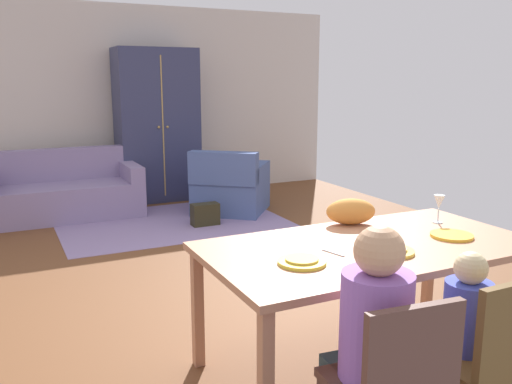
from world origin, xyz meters
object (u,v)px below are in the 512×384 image
dining_chair_child (489,355)px  plate_near_child (391,251)px  person_man (369,358)px  person_child (459,350)px  couch (64,193)px  armchair (230,188)px  handbag (205,214)px  armoire (157,125)px  plate_near_man (302,262)px  wine_glass (439,203)px  dining_table (370,255)px  plate_near_woman (452,235)px  dining_chair_man (394,384)px  cat (351,211)px

dining_chair_child → plate_near_child: bearing=90.0°
person_man → person_child: 0.53m
couch → armchair: 2.06m
person_child → handbag: 4.11m
plate_near_child → armoire: armoire is taller
plate_near_child → couch: couch is taller
plate_near_man → wine_glass: size_ratio=1.34×
plate_near_child → handbag: bearing=85.8°
plate_near_child → armchair: 4.13m
couch → armchair: bearing=-19.8°
plate_near_man → handbag: plate_near_man is taller
person_child → armchair: size_ratio=0.77×
person_man → handbag: 4.18m
dining_table → plate_near_child: size_ratio=7.63×
wine_glass → plate_near_man: bearing=-166.1°
plate_near_man → person_child: (0.52, -0.57, -0.34)m
plate_near_woman → wine_glass: (0.16, 0.28, 0.12)m
plate_near_child → plate_near_woman: size_ratio=1.00×
plate_near_woman → couch: couch is taller
dining_chair_child → armoire: size_ratio=0.41×
plate_near_woman → armchair: 3.99m
dining_table → dining_chair_child: bearing=-90.0°
plate_near_child → couch: size_ratio=0.14×
plate_near_man → couch: (-0.64, 4.68, -0.47)m
dining_chair_man → handbag: (0.79, 4.26, -0.36)m
plate_near_man → plate_near_child: 0.53m
wine_glass → handbag: 3.33m
plate_near_woman → wine_glass: wine_glass is taller
dining_table → handbag: 3.45m
plate_near_child → wine_glass: size_ratio=1.34×
armoire → handbag: (0.08, -1.62, -0.92)m
armoire → cat: bearing=-90.4°
plate_near_child → dining_chair_child: (0.00, -0.68, -0.28)m
plate_near_child → couch: 4.90m
plate_near_woman → person_man: 1.23m
dining_chair_man → couch: 5.46m
dining_table → person_man: 0.88m
plate_near_woman → person_child: person_child is taller
plate_near_child → armoire: size_ratio=0.12×
wine_glass → couch: bearing=112.9°
dining_chair_child → couch: bearing=102.1°
plate_near_man → cat: (0.67, 0.52, 0.08)m
person_child → armchair: bearing=80.3°
plate_near_child → dining_chair_child: bearing=-90.0°
dining_chair_man → handbag: dining_chair_man is taller
plate_near_child → couch: (-1.16, 4.74, -0.47)m
plate_near_woman → armoire: bearing=93.9°
handbag → person_child: bearing=-93.7°
dining_chair_child → handbag: (0.26, 4.26, -0.36)m
plate_near_woman → dining_chair_child: bearing=-124.5°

